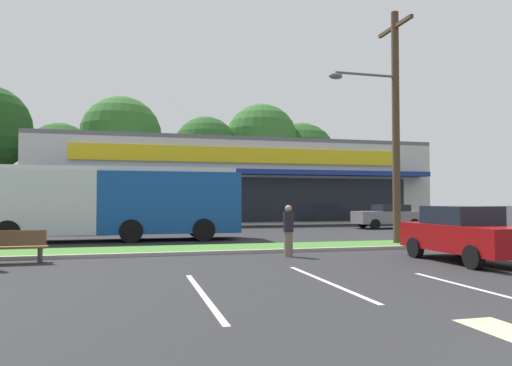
{
  "coord_description": "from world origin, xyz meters",
  "views": [
    {
      "loc": [
        -5.09,
        -3.07,
        1.81
      ],
      "look_at": [
        0.42,
        18.1,
        2.59
      ],
      "focal_mm": 33.57,
      "sensor_mm": 36.0,
      "label": 1
    }
  ],
  "objects_px": {
    "car_3": "(388,216)",
    "bus_stop_bench": "(17,246)",
    "pedestrian_by_pole": "(288,231)",
    "car_2": "(465,234)",
    "utility_pole": "(392,119)",
    "city_bus": "(112,201)",
    "car_1": "(85,220)"
  },
  "relations": [
    {
      "from": "pedestrian_by_pole",
      "to": "car_3",
      "type": "bearing_deg",
      "value": -0.04
    },
    {
      "from": "utility_pole",
      "to": "car_2",
      "type": "bearing_deg",
      "value": -96.75
    },
    {
      "from": "utility_pole",
      "to": "car_3",
      "type": "relative_size",
      "value": 2.13
    },
    {
      "from": "car_3",
      "to": "utility_pole",
      "type": "bearing_deg",
      "value": 60.83
    },
    {
      "from": "car_1",
      "to": "car_3",
      "type": "xyz_separation_m",
      "value": [
        18.37,
        0.46,
        0.03
      ]
    },
    {
      "from": "utility_pole",
      "to": "bus_stop_bench",
      "type": "relative_size",
      "value": 5.87
    },
    {
      "from": "pedestrian_by_pole",
      "to": "utility_pole",
      "type": "bearing_deg",
      "value": -24.79
    },
    {
      "from": "city_bus",
      "to": "car_1",
      "type": "bearing_deg",
      "value": -71.8
    },
    {
      "from": "utility_pole",
      "to": "car_1",
      "type": "height_order",
      "value": "utility_pole"
    },
    {
      "from": "city_bus",
      "to": "car_1",
      "type": "height_order",
      "value": "city_bus"
    },
    {
      "from": "car_2",
      "to": "pedestrian_by_pole",
      "type": "height_order",
      "value": "pedestrian_by_pole"
    },
    {
      "from": "utility_pole",
      "to": "bus_stop_bench",
      "type": "distance_m",
      "value": 14.12
    },
    {
      "from": "pedestrian_by_pole",
      "to": "car_2",
      "type": "bearing_deg",
      "value": -78.54
    },
    {
      "from": "utility_pole",
      "to": "car_2",
      "type": "height_order",
      "value": "utility_pole"
    },
    {
      "from": "utility_pole",
      "to": "car_2",
      "type": "xyz_separation_m",
      "value": [
        -0.58,
        -4.94,
        -4.22
      ]
    },
    {
      "from": "bus_stop_bench",
      "to": "city_bus",
      "type": "bearing_deg",
      "value": -107.93
    },
    {
      "from": "utility_pole",
      "to": "bus_stop_bench",
      "type": "xyz_separation_m",
      "value": [
        -13.22,
        -2.0,
        -4.54
      ]
    },
    {
      "from": "city_bus",
      "to": "pedestrian_by_pole",
      "type": "bearing_deg",
      "value": 127.76
    },
    {
      "from": "utility_pole",
      "to": "car_2",
      "type": "relative_size",
      "value": 2.2
    },
    {
      "from": "pedestrian_by_pole",
      "to": "bus_stop_bench",
      "type": "bearing_deg",
      "value": 127.73
    },
    {
      "from": "city_bus",
      "to": "pedestrian_by_pole",
      "type": "relative_size",
      "value": 6.85
    },
    {
      "from": "city_bus",
      "to": "bus_stop_bench",
      "type": "xyz_separation_m",
      "value": [
        -2.32,
        -7.18,
        -1.26
      ]
    },
    {
      "from": "car_3",
      "to": "pedestrian_by_pole",
      "type": "distance_m",
      "value": 17.06
    },
    {
      "from": "bus_stop_bench",
      "to": "car_2",
      "type": "height_order",
      "value": "car_2"
    },
    {
      "from": "utility_pole",
      "to": "car_1",
      "type": "xyz_separation_m",
      "value": [
        -12.47,
        10.13,
        -4.27
      ]
    },
    {
      "from": "city_bus",
      "to": "car_1",
      "type": "relative_size",
      "value": 2.61
    },
    {
      "from": "bus_stop_bench",
      "to": "pedestrian_by_pole",
      "type": "relative_size",
      "value": 0.97
    },
    {
      "from": "car_1",
      "to": "car_2",
      "type": "distance_m",
      "value": 19.18
    },
    {
      "from": "car_3",
      "to": "bus_stop_bench",
      "type": "bearing_deg",
      "value": 33.33
    },
    {
      "from": "bus_stop_bench",
      "to": "car_2",
      "type": "relative_size",
      "value": 0.38
    },
    {
      "from": "utility_pole",
      "to": "pedestrian_by_pole",
      "type": "bearing_deg",
      "value": -155.27
    },
    {
      "from": "car_1",
      "to": "pedestrian_by_pole",
      "type": "height_order",
      "value": "pedestrian_by_pole"
    }
  ]
}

